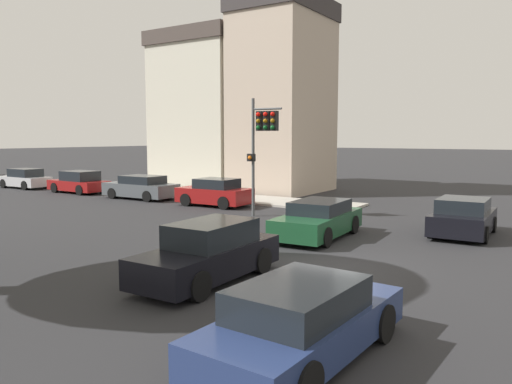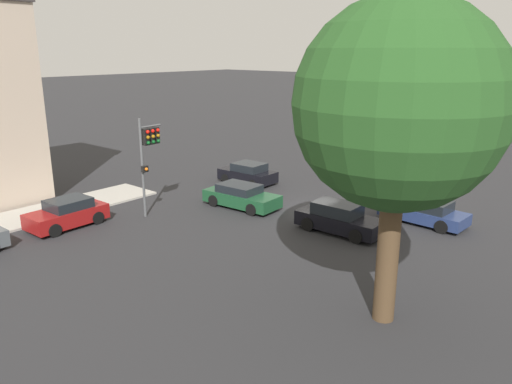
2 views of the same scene
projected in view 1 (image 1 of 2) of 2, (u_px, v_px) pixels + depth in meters
ground_plane at (330, 266)px, 14.53m from camera, size 300.00×300.00×0.00m
sidewalk_strip at (20, 181)px, 42.08m from camera, size 3.37×60.00×0.12m
rowhouse_backdrop at (243, 105)px, 35.87m from camera, size 7.91×12.29×12.87m
traffic_signal at (262, 132)px, 22.94m from camera, size 0.65×1.64×5.52m
crossing_car_0 at (303, 321)px, 8.38m from camera, size 4.64×2.09×1.34m
crossing_car_1 at (209, 253)px, 12.93m from camera, size 4.51×1.89×1.55m
crossing_car_2 at (463, 218)px, 18.98m from camera, size 4.05×2.13×1.43m
crossing_car_3 at (318, 220)px, 18.55m from camera, size 4.71×2.21×1.38m
parked_car_0 at (215, 193)px, 27.07m from camera, size 2.10×4.08×1.50m
parked_car_1 at (141, 188)px, 30.21m from camera, size 2.10×4.70×1.42m
parked_car_2 at (79, 183)px, 33.45m from camera, size 2.12×4.43×1.48m
parked_car_3 at (25, 179)px, 36.51m from camera, size 1.86×4.33×1.44m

